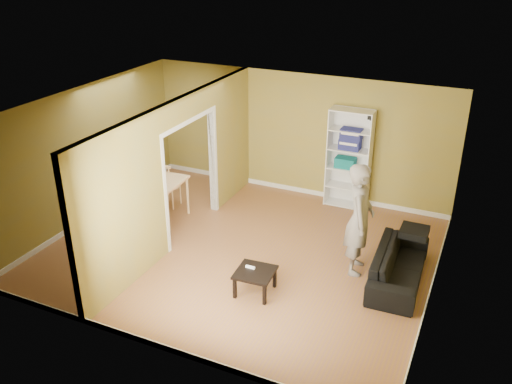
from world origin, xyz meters
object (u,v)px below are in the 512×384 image
sofa (399,261)px  chair_near (132,209)px  chair_left (123,186)px  chair_far (169,184)px  coffee_table (255,274)px  bookshelf (350,158)px  person (360,210)px  dining_table (150,182)px

sofa → chair_near: chair_near is taller
chair_left → chair_far: chair_left is taller
coffee_table → bookshelf: bearing=83.3°
coffee_table → chair_far: (-2.87, 2.06, 0.15)m
sofa → person: 1.03m
chair_left → person: bearing=83.7°
chair_left → chair_near: 0.93m
person → dining_table: bearing=76.1°
sofa → dining_table: bearing=85.1°
bookshelf → dining_table: size_ratio=1.55×
coffee_table → chair_near: size_ratio=0.66×
person → dining_table: (-4.17, 0.19, -0.37)m
sofa → person: person is taller
person → bookshelf: bearing=8.0°
person → chair_left: 4.90m
dining_table → chair_far: chair_far is taller
coffee_table → chair_left: chair_left is taller
sofa → chair_left: 5.57m
dining_table → chair_near: size_ratio=1.51×
dining_table → coffee_table: bearing=-26.8°
dining_table → chair_far: 0.64m
chair_near → chair_far: (0.07, 1.18, 0.04)m
sofa → coffee_table: bearing=120.4°
chair_near → chair_far: bearing=76.1°
person → chair_left: bearing=76.0°
person → coffee_table: (-1.25, -1.28, -0.78)m
bookshelf → chair_near: bearing=-140.7°
bookshelf → chair_near: (-3.36, -2.76, -0.58)m
person → chair_far: bearing=68.0°
bookshelf → chair_left: bearing=-152.3°
dining_table → chair_left: size_ratio=1.29×
dining_table → chair_far: size_ratio=1.37×
bookshelf → dining_table: 4.00m
sofa → chair_left: size_ratio=1.86×
sofa → chair_far: chair_far is taller
person → dining_table: person is taller
coffee_table → dining_table: size_ratio=0.44×
sofa → chair_near: bearing=92.0°
coffee_table → chair_far: bearing=144.3°
dining_table → chair_near: chair_near is taller
person → chair_far: 4.24m
bookshelf → chair_left: size_ratio=2.00×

